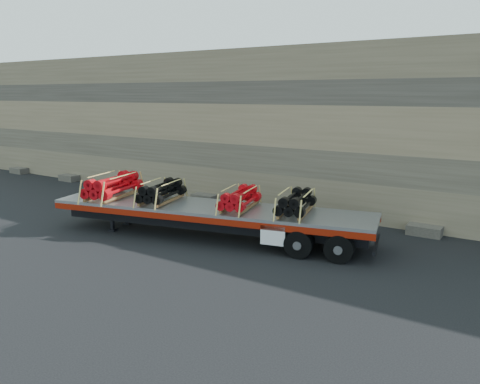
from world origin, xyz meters
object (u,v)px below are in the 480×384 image
object	(u,v)px
trailer	(209,222)
bundle_rear	(296,203)
bundle_front	(113,187)
bundle_midrear	(240,199)
bundle_midfront	(161,192)

from	to	relation	value
trailer	bundle_rear	xyz separation A→B (m)	(3.07, 0.68, 0.94)
bundle_front	bundle_midrear	bearing A→B (deg)	0.00
bundle_midfront	bundle_front	bearing A→B (deg)	180.00
trailer	bundle_front	bearing A→B (deg)	180.00
bundle_front	bundle_midrear	world-z (taller)	bundle_front
bundle_midfront	trailer	bearing A→B (deg)	-0.00
bundle_front	bundle_rear	bearing A→B (deg)	0.00
trailer	bundle_rear	bearing A→B (deg)	0.00
trailer	bundle_midfront	distance (m)	2.11
bundle_midfront	bundle_rear	size ratio (longest dim) A/B	1.02
trailer	bundle_midfront	bearing A→B (deg)	180.00
bundle_midfront	bundle_rear	bearing A→B (deg)	0.00
bundle_front	bundle_rear	distance (m)	7.13
bundle_front	bundle_rear	xyz separation A→B (m)	(6.96, 1.54, -0.07)
bundle_rear	bundle_front	bearing A→B (deg)	180.00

